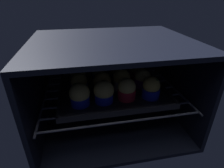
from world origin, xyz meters
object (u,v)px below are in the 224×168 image
object	(u,v)px
muffin_row1_col1	(102,82)
muffin_row1_col0	(79,84)
muffin_row1_col2	(122,79)
muffin_row2_col2	(118,72)
muffin_row0_col0	(80,95)
muffin_row2_col0	(78,74)
muffin_row2_col1	(100,73)
muffin_row0_col3	(151,88)
muffin_row0_col2	(127,89)
baking_tray	(112,90)
muffin_row2_col3	(137,70)
muffin_row0_col1	(104,92)
muffin_row1_col3	(143,79)

from	to	relation	value
muffin_row1_col1	muffin_row1_col0	bearing A→B (deg)	177.57
muffin_row1_col2	muffin_row2_col2	size ratio (longest dim) A/B	1.06
muffin_row0_col0	muffin_row2_col0	world-z (taller)	muffin_row2_col0
muffin_row1_col0	muffin_row2_col0	distance (cm)	8.92
muffin_row2_col1	muffin_row1_col2	bearing A→B (deg)	-48.00
muffin_row1_col1	muffin_row1_col2	world-z (taller)	muffin_row1_col2
muffin_row0_col0	muffin_row1_col2	size ratio (longest dim) A/B	0.97
muffin_row0_col3	muffin_row2_col1	world-z (taller)	muffin_row0_col3
muffin_row0_col2	muffin_row1_col1	bearing A→B (deg)	135.28
baking_tray	muffin_row2_col3	xyz separation A→B (cm)	(13.26, 8.55, 4.08)
muffin_row2_col1	baking_tray	bearing A→B (deg)	-65.85
muffin_row0_col2	muffin_row2_col3	xyz separation A→B (cm)	(9.34, 16.78, -0.23)
muffin_row2_col0	muffin_row2_col2	bearing A→B (deg)	-1.08
muffin_row0_col1	muffin_row2_col0	world-z (taller)	muffin_row2_col0
muffin_row0_col2	muffin_row1_col1	size ratio (longest dim) A/B	1.05
muffin_row1_col2	muffin_row1_col3	xyz separation A→B (cm)	(8.98, -0.07, -0.44)
muffin_row0_col3	muffin_row2_col3	bearing A→B (deg)	89.56
muffin_row1_col1	muffin_row2_col1	world-z (taller)	muffin_row1_col1
muffin_row0_col1	muffin_row2_col0	size ratio (longest dim) A/B	0.93
muffin_row2_col0	muffin_row2_col2	distance (cm)	17.78
baking_tray	muffin_row1_col3	size ratio (longest dim) A/B	5.44
muffin_row1_col3	muffin_row2_col0	xyz separation A→B (cm)	(-26.06, 8.99, 0.53)
muffin_row2_col3	muffin_row1_col3	bearing A→B (deg)	-92.19
muffin_row2_col0	muffin_row2_col3	xyz separation A→B (cm)	(26.39, -0.36, -0.50)
muffin_row0_col1	muffin_row1_col0	size ratio (longest dim) A/B	1.04
muffin_row1_col2	muffin_row2_col3	bearing A→B (deg)	42.60
muffin_row1_col2	muffin_row0_col3	bearing A→B (deg)	-44.23
muffin_row0_col0	muffin_row0_col3	xyz separation A→B (cm)	(26.35, 0.01, 0.04)
muffin_row1_col2	muffin_row2_col0	bearing A→B (deg)	152.43
muffin_row1_col3	muffin_row2_col0	world-z (taller)	muffin_row2_col0
muffin_row0_col2	muffin_row2_col0	distance (cm)	24.18
muffin_row1_col1	muffin_row2_col1	size ratio (longest dim) A/B	1.03
muffin_row0_col0	muffin_row1_col1	bearing A→B (deg)	42.85
muffin_row0_col1	muffin_row1_col0	distance (cm)	12.03
muffin_row0_col0	muffin_row1_col3	size ratio (longest dim) A/B	1.06
baking_tray	muffin_row2_col1	bearing A→B (deg)	114.15
muffin_row0_col3	muffin_row0_col2	bearing A→B (deg)	175.60
muffin_row0_col3	muffin_row2_col3	xyz separation A→B (cm)	(0.14, 17.49, -0.31)
muffin_row1_col1	muffin_row0_col1	bearing A→B (deg)	-94.50
muffin_row0_col2	muffin_row0_col3	size ratio (longest dim) A/B	0.99
muffin_row2_col3	muffin_row0_col1	bearing A→B (deg)	-136.16
muffin_row0_col3	muffin_row2_col1	bearing A→B (deg)	133.96
muffin_row2_col0	muffin_row2_col3	bearing A→B (deg)	-0.78
muffin_row2_col3	muffin_row0_col2	bearing A→B (deg)	-119.10
muffin_row0_col0	muffin_row2_col1	xyz separation A→B (cm)	(9.31, 17.67, -0.30)
muffin_row0_col0	muffin_row1_col0	world-z (taller)	muffin_row0_col0
muffin_row2_col2	muffin_row2_col3	xyz separation A→B (cm)	(8.63, -0.02, -0.10)
muffin_row0_col2	muffin_row2_col2	xyz separation A→B (cm)	(0.72, 16.81, -0.14)
muffin_row1_col1	muffin_row2_col3	size ratio (longest dim) A/B	1.02
muffin_row1_col0	muffin_row2_col3	bearing A→B (deg)	18.03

